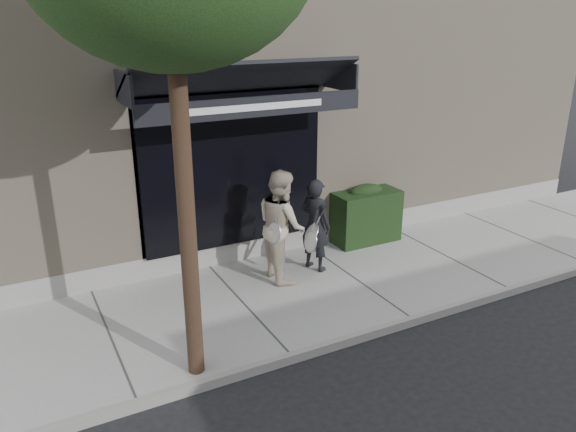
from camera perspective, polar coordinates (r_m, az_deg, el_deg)
ground at (r=9.65m, az=6.52°, el=-6.75°), size 80.00×80.00×0.00m
sidewalk at (r=9.62m, az=6.53°, el=-6.43°), size 20.00×3.00×0.12m
curb at (r=8.54m, az=12.43°, el=-10.37°), size 20.00×0.10×0.14m
building_facade at (r=13.09m, az=-5.51°, el=12.97°), size 14.30×8.04×5.64m
hedge at (r=10.91m, az=7.79°, el=0.20°), size 1.30×0.70×1.14m
pedestrian_front at (r=9.52m, az=2.80°, el=-0.92°), size 0.71×0.90×1.61m
pedestrian_back at (r=9.16m, az=-0.68°, el=-0.92°), size 0.77×0.95×1.86m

